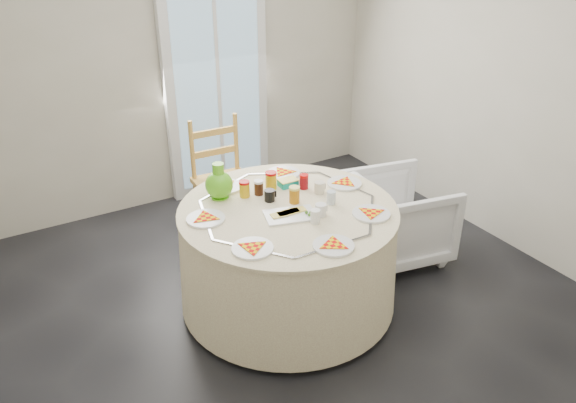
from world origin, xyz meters
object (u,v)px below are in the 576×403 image
wooden_chair (225,185)px  armchair (397,212)px  table (288,257)px  green_pitcher (219,181)px

wooden_chair → armchair: (1.02, -0.96, -0.08)m
table → armchair: 1.05m
table → armchair: size_ratio=2.00×
table → wooden_chair: (0.03, 1.06, 0.09)m
green_pitcher → wooden_chair: bearing=64.0°
table → armchair: (1.04, 0.10, 0.02)m
table → armchair: armchair is taller
wooden_chair → green_pitcher: bearing=-114.2°
table → green_pitcher: 0.69m
armchair → wooden_chair: bearing=57.4°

